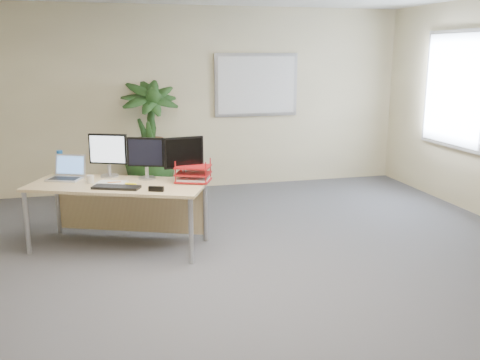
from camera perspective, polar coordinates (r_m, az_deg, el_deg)
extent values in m
plane|color=#414146|center=(4.58, 0.94, -12.82)|extent=(8.00, 8.00, 0.00)
cube|color=tan|center=(8.06, -6.64, 8.51)|extent=(7.00, 0.04, 2.70)
cube|color=#B7B7BC|center=(8.27, 1.74, 10.10)|extent=(1.30, 0.03, 0.95)
cube|color=silver|center=(8.25, 1.78, 10.09)|extent=(1.20, 0.01, 0.85)
cube|color=#B7B7BC|center=(7.76, 21.92, 8.94)|extent=(0.03, 1.30, 1.55)
cube|color=silver|center=(7.75, 21.80, 8.95)|extent=(0.01, 1.20, 1.45)
cube|color=tan|center=(5.71, -12.95, -0.52)|extent=(1.97, 1.41, 0.03)
cube|color=tan|center=(6.11, -11.59, -2.92)|extent=(1.59, 0.69, 0.55)
cylinder|color=#A2A2A6|center=(5.88, -21.79, -4.28)|extent=(0.05, 0.05, 0.67)
cylinder|color=#A2A2A6|center=(5.24, -5.25, -5.44)|extent=(0.05, 0.05, 0.67)
cylinder|color=#A2A2A6|center=(6.44, -18.86, -2.55)|extent=(0.05, 0.05, 0.67)
cylinder|color=#A2A2A6|center=(5.86, -3.72, -3.37)|extent=(0.05, 0.05, 0.67)
imported|color=#1A3C15|center=(7.79, -9.58, 3.79)|extent=(0.95, 0.95, 1.50)
cylinder|color=#A2A2A6|center=(6.04, -13.73, 0.43)|extent=(0.19, 0.19, 0.02)
cylinder|color=#A2A2A6|center=(6.02, -13.77, 1.06)|extent=(0.04, 0.04, 0.12)
cube|color=black|center=(5.98, -13.89, 3.23)|extent=(0.41, 0.20, 0.33)
cube|color=white|center=(5.96, -13.98, 3.19)|extent=(0.36, 0.15, 0.29)
cylinder|color=#A2A2A6|center=(5.86, -9.88, 0.22)|extent=(0.18, 0.18, 0.02)
cylinder|color=#A2A2A6|center=(5.84, -9.91, 0.83)|extent=(0.04, 0.04, 0.11)
cube|color=black|center=(5.80, -10.00, 2.95)|extent=(0.39, 0.19, 0.31)
cube|color=black|center=(5.78, -10.07, 2.91)|extent=(0.34, 0.15, 0.28)
cylinder|color=#A2A2A6|center=(5.70, -5.96, -0.01)|extent=(0.19, 0.19, 0.02)
cylinder|color=#A2A2A6|center=(5.68, -5.98, 0.65)|extent=(0.04, 0.04, 0.12)
cube|color=black|center=(5.64, -6.03, 2.94)|extent=(0.43, 0.10, 0.33)
cube|color=black|center=(5.62, -5.96, 2.90)|extent=(0.38, 0.06, 0.29)
cube|color=#BABBBF|center=(6.02, -18.18, 0.09)|extent=(0.41, 0.36, 0.02)
cube|color=black|center=(6.00, -18.24, 0.17)|extent=(0.33, 0.26, 0.00)
cube|color=#BABBBF|center=(6.12, -17.64, 1.56)|extent=(0.34, 0.19, 0.23)
cube|color=#5588DB|center=(6.12, -17.67, 1.54)|extent=(0.30, 0.16, 0.19)
cube|color=black|center=(5.49, -13.06, -0.76)|extent=(0.50, 0.33, 0.03)
cylinder|color=silver|center=(5.78, -15.68, 0.07)|extent=(0.07, 0.07, 0.08)
torus|color=silver|center=(5.78, -16.09, 0.05)|extent=(0.06, 0.03, 0.06)
cube|color=white|center=(5.70, -13.60, -0.34)|extent=(0.37, 0.33, 0.01)
cylinder|color=orange|center=(5.70, -13.27, -0.24)|extent=(0.14, 0.01, 0.01)
cylinder|color=#FFF31A|center=(5.63, -11.57, -0.40)|extent=(0.12, 0.08, 0.02)
cylinder|color=silver|center=(6.27, -18.60, 1.51)|extent=(0.07, 0.07, 0.22)
cylinder|color=blue|center=(6.25, -18.69, 2.74)|extent=(0.06, 0.06, 0.06)
cylinder|color=blue|center=(6.27, -18.61, 1.59)|extent=(0.07, 0.07, 0.07)
cube|color=#A01315|center=(5.65, -5.00, -0.05)|extent=(0.43, 0.38, 0.02)
cube|color=#A01315|center=(5.63, -5.01, 0.69)|extent=(0.43, 0.38, 0.02)
cube|color=#A01315|center=(5.61, -5.03, 1.43)|extent=(0.43, 0.38, 0.02)
cube|color=white|center=(5.64, -5.00, 0.11)|extent=(0.39, 0.34, 0.02)
cube|color=black|center=(5.30, -8.94, -0.95)|extent=(0.15, 0.10, 0.05)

